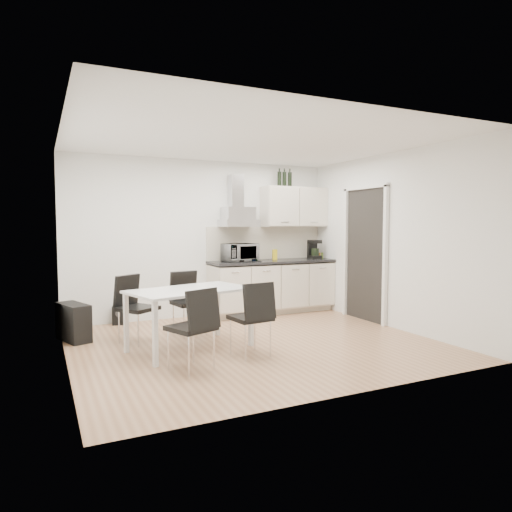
{
  "coord_description": "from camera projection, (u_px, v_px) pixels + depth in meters",
  "views": [
    {
      "loc": [
        -2.49,
        -5.27,
        1.54
      ],
      "look_at": [
        0.24,
        0.45,
        1.1
      ],
      "focal_mm": 32.0,
      "sensor_mm": 36.0,
      "label": 1
    }
  ],
  "objects": [
    {
      "name": "ground",
      "position": [
        254.0,
        343.0,
        5.92
      ],
      "size": [
        4.5,
        4.5,
        0.0
      ],
      "primitive_type": "plane",
      "color": "tan",
      "rests_on": "ground"
    },
    {
      "name": "wall_back",
      "position": [
        203.0,
        239.0,
        7.63
      ],
      "size": [
        4.5,
        0.1,
        2.6
      ],
      "primitive_type": "cube",
      "color": "white",
      "rests_on": "ground"
    },
    {
      "name": "wall_front",
      "position": [
        351.0,
        252.0,
        4.03
      ],
      "size": [
        4.5,
        0.1,
        2.6
      ],
      "primitive_type": "cube",
      "color": "white",
      "rests_on": "ground"
    },
    {
      "name": "wall_left",
      "position": [
        64.0,
        247.0,
        4.86
      ],
      "size": [
        0.1,
        4.0,
        2.6
      ],
      "primitive_type": "cube",
      "color": "white",
      "rests_on": "ground"
    },
    {
      "name": "wall_right",
      "position": [
        390.0,
        240.0,
        6.8
      ],
      "size": [
        0.1,
        4.0,
        2.6
      ],
      "primitive_type": "cube",
      "color": "white",
      "rests_on": "ground"
    },
    {
      "name": "ceiling",
      "position": [
        254.0,
        140.0,
        5.74
      ],
      "size": [
        4.5,
        4.5,
        0.0
      ],
      "primitive_type": "plane",
      "color": "white",
      "rests_on": "wall_back"
    },
    {
      "name": "doorway",
      "position": [
        364.0,
        255.0,
        7.29
      ],
      "size": [
        0.08,
        1.04,
        2.1
      ],
      "primitive_type": "cube",
      "color": "white",
      "rests_on": "ground"
    },
    {
      "name": "kitchenette",
      "position": [
        273.0,
        265.0,
        7.93
      ],
      "size": [
        2.22,
        0.64,
        2.52
      ],
      "color": "beige",
      "rests_on": "ground"
    },
    {
      "name": "dining_table",
      "position": [
        190.0,
        295.0,
        5.59
      ],
      "size": [
        1.61,
        1.17,
        0.75
      ],
      "rotation": [
        0.0,
        0.0,
        0.26
      ],
      "color": "white",
      "rests_on": "ground"
    },
    {
      "name": "chair_far_left",
      "position": [
        138.0,
        309.0,
        5.91
      ],
      "size": [
        0.64,
        0.66,
        0.88
      ],
      "primitive_type": null,
      "rotation": [
        0.0,
        0.0,
        3.73
      ],
      "color": "black",
      "rests_on": "ground"
    },
    {
      "name": "chair_far_right",
      "position": [
        190.0,
        304.0,
        6.33
      ],
      "size": [
        0.51,
        0.56,
        0.88
      ],
      "primitive_type": null,
      "rotation": [
        0.0,
        0.0,
        3.3
      ],
      "color": "black",
      "rests_on": "ground"
    },
    {
      "name": "chair_near_left",
      "position": [
        191.0,
        329.0,
        4.81
      ],
      "size": [
        0.59,
        0.63,
        0.88
      ],
      "primitive_type": null,
      "rotation": [
        0.0,
        0.0,
        0.38
      ],
      "color": "black",
      "rests_on": "ground"
    },
    {
      "name": "chair_near_right",
      "position": [
        250.0,
        319.0,
        5.33
      ],
      "size": [
        0.5,
        0.55,
        0.88
      ],
      "primitive_type": null,
      "rotation": [
        0.0,
        0.0,
        0.12
      ],
      "color": "black",
      "rests_on": "ground"
    },
    {
      "name": "guitar_amp",
      "position": [
        74.0,
        322.0,
        6.03
      ],
      "size": [
        0.44,
        0.64,
        0.49
      ],
      "rotation": [
        0.0,
        0.0,
        0.34
      ],
      "color": "black",
      "rests_on": "ground"
    },
    {
      "name": "floor_speaker",
      "position": [
        118.0,
        315.0,
        7.01
      ],
      "size": [
        0.2,
        0.18,
        0.28
      ],
      "primitive_type": "cube",
      "rotation": [
        0.0,
        0.0,
        -0.23
      ],
      "color": "black",
      "rests_on": "ground"
    }
  ]
}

